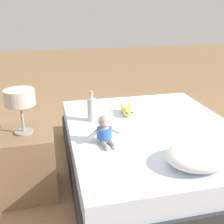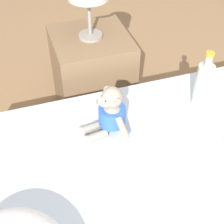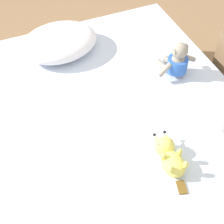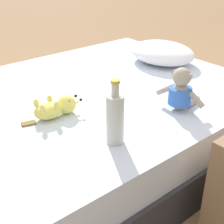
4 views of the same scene
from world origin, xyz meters
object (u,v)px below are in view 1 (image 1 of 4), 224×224
plush_yellow_creature (127,110)px  glass_bottle (92,109)px  plush_monkey (105,132)px  nightstand (28,163)px  pillow (200,155)px  bed (152,149)px  bedside_lamp (20,99)px

plush_yellow_creature → glass_bottle: size_ratio=1.10×
plush_monkey → nightstand: 0.69m
plush_yellow_creature → glass_bottle: bearing=11.3°
pillow → glass_bottle: 1.14m
pillow → bed: bearing=-82.6°
pillow → glass_bottle: (0.61, -0.96, 0.05)m
plush_monkey → bedside_lamp: bedside_lamp is taller
glass_bottle → bedside_lamp: size_ratio=0.85×
plush_monkey → glass_bottle: 0.48m
glass_bottle → nightstand: (0.60, 0.40, -0.28)m
pillow → nightstand: (1.21, -0.56, -0.24)m
pillow → plush_monkey: 0.76m
pillow → plush_yellow_creature: size_ratio=1.64×
plush_monkey → plush_yellow_creature: size_ratio=0.87×
glass_bottle → bed: bearing=150.7°
pillow → plush_monkey: bearing=-39.6°
bed → nightstand: bearing=5.1°
bed → pillow: size_ratio=3.54×
plush_yellow_creature → plush_monkey: bearing=57.9°
bed → plush_yellow_creature: bearing=-68.5°
glass_bottle → nightstand: size_ratio=0.54×
plush_monkey → nightstand: size_ratio=0.52×
plush_yellow_creature → nightstand: size_ratio=0.60×
plush_monkey → pillow: bearing=140.4°
bedside_lamp → glass_bottle: bearing=-146.6°
plush_monkey → nightstand: bearing=-7.6°
glass_bottle → nightstand: glass_bottle is taller
bed → nightstand: 1.13m
pillow → bedside_lamp: 1.38m
pillow → glass_bottle: size_ratio=1.81×
pillow → plush_monkey: (0.58, -0.48, 0.02)m
plush_yellow_creature → bedside_lamp: bearing=25.7°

